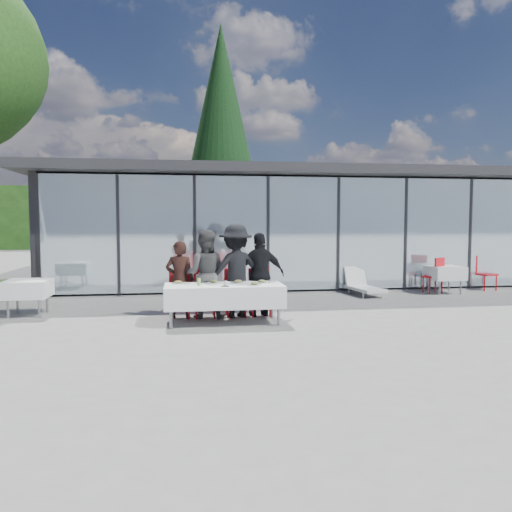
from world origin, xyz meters
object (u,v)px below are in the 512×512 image
Objects in this scene: diner_chair_c at (235,290)px; plate_d at (262,282)px; plate_b at (214,282)px; juice_bottle at (199,282)px; spare_chair_b at (436,274)px; plate_a at (178,283)px; diner_chair_b at (205,290)px; plate_c at (238,282)px; diner_chair_d at (260,289)px; diner_c at (236,271)px; lounger at (362,285)px; diner_chair_a at (180,291)px; diner_d at (261,275)px; diner_b at (205,274)px; conifer_tree at (221,129)px; diner_a at (180,280)px; dining_table at (224,295)px; folded_eyeglasses at (225,286)px; plate_extra at (255,284)px; spare_chair_a at (484,271)px; spare_table_right at (445,273)px; spare_table_left at (28,289)px.

plate_d is at bearing -55.18° from diner_chair_c.
plate_b is 0.41m from juice_bottle.
juice_bottle is 7.28m from spare_chair_b.
juice_bottle reaches higher than plate_a.
plate_b is at bearing -74.72° from diner_chair_b.
juice_bottle is (-0.77, -0.26, 0.05)m from plate_c.
diner_chair_d and spare_chair_b have the same top height.
diner_c is at bearing -165.78° from diner_chair_d.
diner_chair_d is 5.75m from spare_chair_b.
diner_c reaches higher than lounger.
spare_chair_b is (5.23, 2.40, 0.00)m from diner_chair_d.
lounger is (4.80, 2.45, -0.28)m from diner_chair_a.
diner_chair_b is at bearing 105.28° from plate_b.
diner_d is at bearing -154.20° from spare_chair_b.
diner_b is 13.12m from conifer_tree.
diner_chair_a reaches higher than lounger.
diner_a reaches higher than juice_bottle.
dining_table is 1.10m from diner_chair_d.
diner_chair_a is at bearing 127.96° from folded_eyeglasses.
plate_c is (1.13, -0.44, -0.01)m from diner_a.
plate_a and plate_d have the same top height.
plate_extra is (0.27, -0.86, -0.17)m from diner_c.
diner_chair_d is at bearing 18.03° from plate_a.
diner_chair_c is 1.00× the size of diner_chair_d.
dining_table is 8.55m from spare_chair_a.
diner_c reaches higher than spare_table_right.
conifer_tree is at bearing 86.81° from diner_chair_c.
diner_chair_a is 1.14m from diner_chair_c.
diner_c is 0.18× the size of conifer_tree.
plate_b and plate_d have the same top height.
spare_chair_a is 1.78m from spare_chair_b.
diner_c reaches higher than diner_a.
diner_chair_d is 1.78m from plate_a.
diner_c is at bearing 64.68° from dining_table.
diner_chair_b is 1.14m from folded_eyeglasses.
juice_bottle is 0.10× the size of lounger.
plate_d is at bearing -15.45° from spare_table_left.
plate_extra is (0.90, -0.99, 0.24)m from diner_chair_b.
diner_a reaches higher than spare_chair_b.
dining_table is at bearing 150.10° from diner_a.
diner_chair_c is 1.13× the size of spare_table_left.
diner_chair_a is 0.55× the size of diner_b.
dining_table is 7.02m from spare_table_right.
plate_c is 0.49m from plate_extra.
folded_eyeglasses is (0.33, -0.94, -0.14)m from diner_b.
conifer_tree is (0.67, 12.47, 5.21)m from plate_c.
dining_table is 2.32× the size of spare_chair_a.
diner_chair_a reaches higher than juice_bottle.
folded_eyeglasses is at bearing -23.49° from spare_table_left.
diner_chair_b is (0.51, 0.13, -0.25)m from diner_a.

